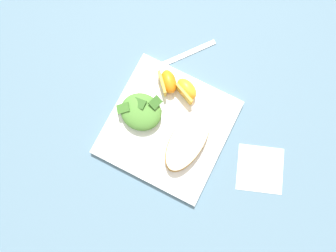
# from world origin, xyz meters

# --- Properties ---
(ground) EXTENTS (3.00, 3.00, 0.00)m
(ground) POSITION_xyz_m (0.00, 0.00, 0.00)
(ground) COLOR slate
(white_plate) EXTENTS (0.28, 0.28, 0.02)m
(white_plate) POSITION_xyz_m (0.00, 0.00, 0.01)
(white_plate) COLOR white
(white_plate) RESTS_ON ground
(cheesy_pizza_bread) EXTENTS (0.09, 0.17, 0.04)m
(cheesy_pizza_bread) POSITION_xyz_m (-0.06, 0.01, 0.03)
(cheesy_pizza_bread) COLOR #B77F42
(cheesy_pizza_bread) RESTS_ON white_plate
(green_salad_pile) EXTENTS (0.11, 0.10, 0.05)m
(green_salad_pile) POSITION_xyz_m (0.07, -0.00, 0.04)
(green_salad_pile) COLOR #4C8433
(green_salad_pile) RESTS_ON white_plate
(orange_wedge_front) EXTENTS (0.07, 0.06, 0.04)m
(orange_wedge_front) POSITION_xyz_m (-0.00, -0.10, 0.04)
(orange_wedge_front) COLOR orange
(orange_wedge_front) RESTS_ON white_plate
(orange_wedge_middle) EXTENTS (0.07, 0.07, 0.04)m
(orange_wedge_middle) POSITION_xyz_m (0.05, -0.10, 0.04)
(orange_wedge_middle) COLOR orange
(orange_wedge_middle) RESTS_ON white_plate
(paper_napkin) EXTENTS (0.14, 0.14, 0.00)m
(paper_napkin) POSITION_xyz_m (-0.24, -0.01, 0.00)
(paper_napkin) COLOR white
(paper_napkin) RESTS_ON ground
(metal_fork) EXTENTS (0.13, 0.16, 0.01)m
(metal_fork) POSITION_xyz_m (0.06, -0.17, 0.00)
(metal_fork) COLOR silver
(metal_fork) RESTS_ON ground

